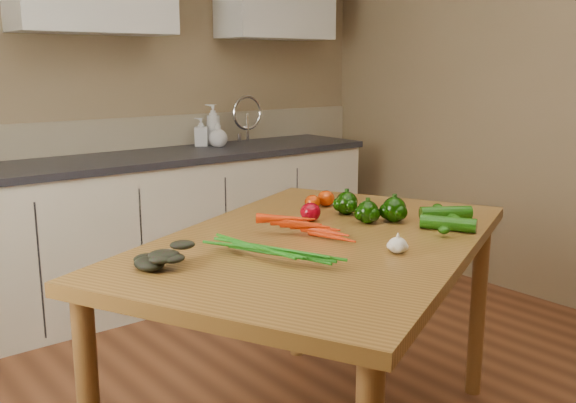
# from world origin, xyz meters

# --- Properties ---
(room) EXTENTS (4.04, 5.04, 2.64)m
(room) POSITION_xyz_m (0.00, 0.17, 1.25)
(room) COLOR brown
(room) RESTS_ON ground
(counter_run) EXTENTS (2.84, 0.64, 1.14)m
(counter_run) POSITION_xyz_m (0.21, 2.19, 0.46)
(counter_run) COLOR beige
(counter_run) RESTS_ON ground
(table) EXTENTS (1.84, 1.57, 0.84)m
(table) POSITION_xyz_m (-0.14, 0.32, 0.74)
(table) COLOR olive
(table) RESTS_ON ground
(soap_bottle_a) EXTENTS (0.15, 0.15, 0.27)m
(soap_bottle_a) POSITION_xyz_m (0.70, 2.37, 1.03)
(soap_bottle_a) COLOR silver
(soap_bottle_a) RESTS_ON counter_run
(soap_bottle_b) EXTENTS (0.12, 0.12, 0.19)m
(soap_bottle_b) POSITION_xyz_m (0.60, 2.36, 0.99)
(soap_bottle_b) COLOR silver
(soap_bottle_b) RESTS_ON counter_run
(soap_bottle_c) EXTENTS (0.17, 0.17, 0.16)m
(soap_bottle_c) POSITION_xyz_m (0.67, 2.25, 0.98)
(soap_bottle_c) COLOR silver
(soap_bottle_c) RESTS_ON counter_run
(carrot_bunch) EXTENTS (0.36, 0.32, 0.08)m
(carrot_bunch) POSITION_xyz_m (-0.26, 0.31, 0.88)
(carrot_bunch) COLOR red
(carrot_bunch) RESTS_ON table
(leafy_greens) EXTENTS (0.22, 0.20, 0.11)m
(leafy_greens) POSITION_xyz_m (-0.72, 0.37, 0.89)
(leafy_greens) COLOR black
(leafy_greens) RESTS_ON table
(garlic_bulb) EXTENTS (0.06, 0.06, 0.05)m
(garlic_bulb) POSITION_xyz_m (-0.08, 0.02, 0.86)
(garlic_bulb) COLOR white
(garlic_bulb) RESTS_ON table
(pepper_a) EXTENTS (0.09, 0.09, 0.09)m
(pepper_a) POSITION_xyz_m (0.13, 0.37, 0.88)
(pepper_a) COLOR black
(pepper_a) RESTS_ON table
(pepper_b) EXTENTS (0.09, 0.09, 0.09)m
(pepper_b) POSITION_xyz_m (0.17, 0.52, 0.88)
(pepper_b) COLOR black
(pepper_b) RESTS_ON table
(pepper_c) EXTENTS (0.10, 0.10, 0.10)m
(pepper_c) POSITION_xyz_m (0.23, 0.32, 0.88)
(pepper_c) COLOR black
(pepper_c) RESTS_ON table
(tomato_a) EXTENTS (0.08, 0.08, 0.07)m
(tomato_a) POSITION_xyz_m (-0.02, 0.52, 0.87)
(tomato_a) COLOR maroon
(tomato_a) RESTS_ON table
(tomato_b) EXTENTS (0.07, 0.07, 0.06)m
(tomato_b) POSITION_xyz_m (0.12, 0.68, 0.87)
(tomato_b) COLOR #BC3004
(tomato_b) RESTS_ON table
(tomato_c) EXTENTS (0.07, 0.07, 0.07)m
(tomato_c) POSITION_xyz_m (0.21, 0.69, 0.87)
(tomato_c) COLOR #BC3004
(tomato_c) RESTS_ON table
(zucchini_a) EXTENTS (0.20, 0.15, 0.05)m
(zucchini_a) POSITION_xyz_m (0.41, 0.21, 0.86)
(zucchini_a) COLOR #114307
(zucchini_a) RESTS_ON table
(zucchini_b) EXTENTS (0.14, 0.20, 0.05)m
(zucchini_b) POSITION_xyz_m (0.28, 0.10, 0.86)
(zucchini_b) COLOR #114307
(zucchini_b) RESTS_ON table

